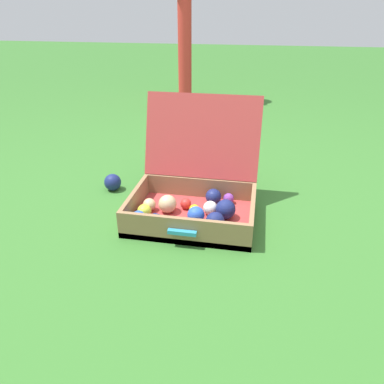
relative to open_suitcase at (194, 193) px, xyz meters
name	(u,v)px	position (x,y,z in m)	size (l,w,h in m)	color
ground_plane	(199,228)	(0.04, -0.11, -0.10)	(16.00, 16.00, 0.00)	#336B28
open_suitcase	(194,193)	(0.00, 0.00, 0.00)	(0.52, 0.53, 0.48)	#B23838
stray_ball_on_grass	(113,182)	(-0.44, 0.16, -0.06)	(0.08, 0.08, 0.08)	navy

